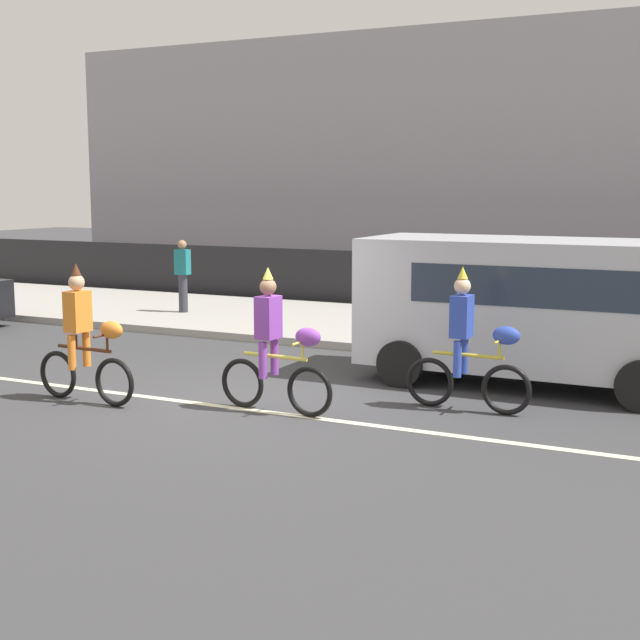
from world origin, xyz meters
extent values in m
plane|color=#38383A|center=(0.00, 0.00, 0.00)|extent=(80.00, 80.00, 0.00)
cube|color=beige|center=(0.00, -0.50, 0.00)|extent=(36.00, 0.14, 0.01)
cube|color=#9E9B93|center=(0.00, 6.50, 0.07)|extent=(60.00, 5.00, 0.15)
cube|color=black|center=(0.00, 9.40, 0.70)|extent=(40.00, 0.08, 1.40)
cube|color=#99939E|center=(-0.72, 18.00, 3.72)|extent=(28.00, 8.00, 7.44)
torus|color=black|center=(-1.52, -1.13, 0.33)|extent=(0.67, 0.11, 0.67)
torus|color=black|center=(-2.57, -1.07, 0.33)|extent=(0.67, 0.11, 0.67)
cylinder|color=#4C2614|center=(-2.04, -1.10, 0.75)|extent=(0.97, 0.11, 0.05)
cylinder|color=#4C2614|center=(-2.19, -1.09, 0.84)|extent=(0.04, 0.04, 0.18)
cylinder|color=#4C2614|center=(-1.62, -1.13, 0.86)|extent=(0.04, 0.04, 0.23)
cylinder|color=#4C2614|center=(-1.62, -1.13, 0.98)|extent=(0.06, 0.50, 0.03)
ellipsoid|color=orange|center=(-1.54, -1.13, 1.05)|extent=(0.37, 0.22, 0.24)
cube|color=orange|center=(-2.14, -1.10, 1.26)|extent=(0.26, 0.33, 0.56)
sphere|color=tan|center=(-2.14, -1.10, 1.66)|extent=(0.22, 0.22, 0.22)
cone|color=#4C2614|center=(-2.14, -1.10, 1.84)|extent=(0.14, 0.14, 0.16)
cylinder|color=orange|center=(-2.15, -1.24, 0.71)|extent=(0.11, 0.11, 0.48)
cylinder|color=orange|center=(-2.14, -0.96, 0.71)|extent=(0.11, 0.11, 0.48)
torus|color=black|center=(1.10, -0.48, 0.33)|extent=(0.67, 0.11, 0.67)
torus|color=black|center=(0.06, -0.41, 0.33)|extent=(0.67, 0.11, 0.67)
cylinder|color=#E5D84C|center=(0.58, -0.44, 0.75)|extent=(0.97, 0.11, 0.05)
cylinder|color=#E5D84C|center=(0.43, -0.43, 0.84)|extent=(0.04, 0.04, 0.18)
cylinder|color=#E5D84C|center=(1.00, -0.47, 0.86)|extent=(0.04, 0.04, 0.23)
cylinder|color=#E5D84C|center=(1.00, -0.47, 0.98)|extent=(0.06, 0.50, 0.03)
ellipsoid|color=purple|center=(1.08, -0.48, 1.05)|extent=(0.37, 0.22, 0.24)
cube|color=purple|center=(0.48, -0.44, 1.26)|extent=(0.26, 0.34, 0.56)
sphere|color=#9E7051|center=(0.48, -0.44, 1.66)|extent=(0.22, 0.22, 0.22)
cone|color=#E5D84C|center=(0.48, -0.44, 1.84)|extent=(0.14, 0.14, 0.16)
cylinder|color=purple|center=(0.47, -0.58, 0.71)|extent=(0.11, 0.11, 0.48)
cylinder|color=purple|center=(0.49, -0.30, 0.71)|extent=(0.11, 0.11, 0.48)
torus|color=black|center=(3.35, 0.75, 0.33)|extent=(0.67, 0.08, 0.67)
torus|color=black|center=(2.30, 0.76, 0.33)|extent=(0.67, 0.08, 0.67)
cylinder|color=gold|center=(2.83, 0.75, 0.75)|extent=(0.97, 0.06, 0.05)
cylinder|color=gold|center=(2.68, 0.76, 0.84)|extent=(0.04, 0.04, 0.18)
cylinder|color=gold|center=(3.25, 0.75, 0.86)|extent=(0.04, 0.04, 0.23)
cylinder|color=gold|center=(3.25, 0.75, 0.98)|extent=(0.04, 0.50, 0.03)
ellipsoid|color=#2D47B2|center=(3.33, 0.75, 1.05)|extent=(0.36, 0.20, 0.24)
cube|color=#2D47B2|center=(2.73, 0.76, 1.26)|extent=(0.24, 0.32, 0.56)
sphere|color=beige|center=(2.73, 0.76, 1.66)|extent=(0.22, 0.22, 0.22)
cone|color=gold|center=(2.73, 0.76, 1.84)|extent=(0.14, 0.14, 0.16)
cylinder|color=#2D47B2|center=(2.73, 0.62, 0.71)|extent=(0.11, 0.11, 0.48)
cylinder|color=#2D47B2|center=(2.73, 0.90, 0.71)|extent=(0.11, 0.11, 0.48)
cube|color=silver|center=(3.22, 2.70, 1.23)|extent=(5.00, 2.00, 1.90)
cube|color=#283342|center=(3.62, 2.70, 1.58)|extent=(3.90, 2.02, 0.56)
cylinder|color=black|center=(1.52, 1.70, 0.35)|extent=(0.70, 0.22, 0.70)
cylinder|color=black|center=(1.52, 3.70, 0.35)|extent=(0.70, 0.22, 0.70)
cylinder|color=#33333D|center=(-5.36, 6.01, 0.57)|extent=(0.20, 0.20, 0.85)
cube|color=#1E727A|center=(-5.36, 6.01, 1.28)|extent=(0.32, 0.20, 0.56)
sphere|color=#9E7051|center=(-5.36, 6.01, 1.67)|extent=(0.20, 0.20, 0.20)
camera|label=1|loc=(6.15, -10.47, 2.95)|focal=50.00mm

